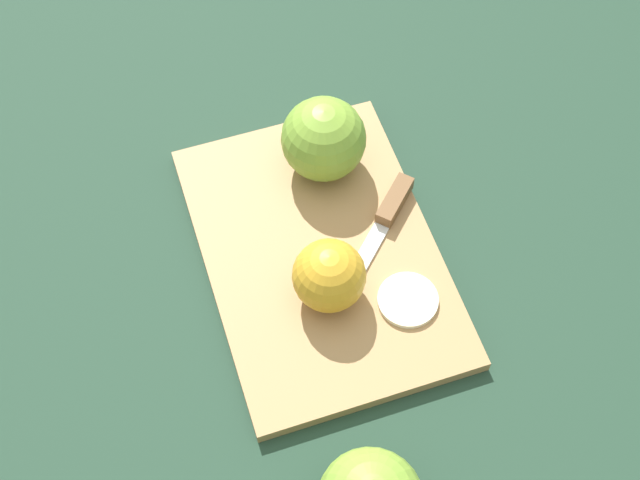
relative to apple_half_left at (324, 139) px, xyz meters
name	(u,v)px	position (x,y,z in m)	size (l,w,h in m)	color
ground_plane	(320,258)	(0.10, -0.04, -0.06)	(4.00, 4.00, 0.00)	#1E3828
cutting_board	(320,254)	(0.10, -0.04, -0.05)	(0.32, 0.22, 0.01)	#A37A4C
apple_half_left	(324,139)	(0.00, 0.00, 0.00)	(0.09, 0.09, 0.09)	olive
apple_half_right	(329,276)	(0.14, -0.04, -0.01)	(0.07, 0.07, 0.07)	gold
knife	(387,214)	(0.08, 0.04, -0.04)	(0.12, 0.12, 0.02)	silver
apple_slice	(408,300)	(0.17, 0.02, -0.04)	(0.06, 0.06, 0.01)	#EFE5C6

